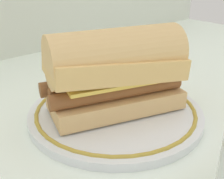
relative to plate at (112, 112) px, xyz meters
The scene contains 3 objects.
ground_plane 0.01m from the plate, 36.63° to the right, with size 1.50×1.50×0.00m, color white.
plate is the anchor object (origin of this frame).
sausage_sandwich 0.07m from the plate, 90.00° to the left, with size 0.21×0.15×0.12m.
Camera 1 is at (-0.27, -0.29, 0.22)m, focal length 46.89 mm.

